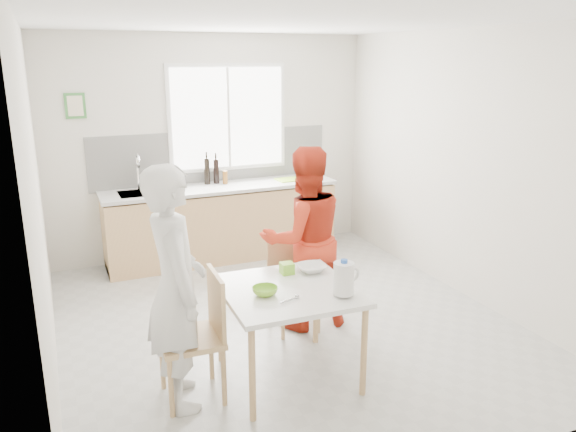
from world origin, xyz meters
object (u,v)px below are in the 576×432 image
at_px(bowl_white, 311,268).
at_px(milk_jug, 344,278).
at_px(chair_left, 200,331).
at_px(person_white, 176,288).
at_px(wine_bottle_a, 207,171).
at_px(wine_bottle_b, 216,171).
at_px(dining_table, 288,298).
at_px(bowl_green, 265,291).
at_px(chair_far, 291,277).
at_px(person_red, 304,239).

bearing_deg(bowl_white, milk_jug, -89.50).
height_order(chair_left, person_white, person_white).
relative_size(chair_left, wine_bottle_a, 2.96).
xyz_separation_m(chair_left, wine_bottle_b, (1.01, 2.95, 0.55)).
relative_size(chair_left, milk_jug, 3.62).
xyz_separation_m(dining_table, wine_bottle_a, (0.21, 2.98, 0.41)).
relative_size(person_white, bowl_green, 9.29).
distance_m(chair_left, bowl_green, 0.54).
distance_m(chair_left, chair_far, 1.31).
bearing_deg(bowl_white, dining_table, -142.29).
distance_m(person_red, bowl_green, 1.08).
relative_size(person_red, wine_bottle_b, 5.59).
xyz_separation_m(person_white, wine_bottle_a, (1.05, 2.95, 0.20)).
bearing_deg(dining_table, person_white, 177.90).
bearing_deg(chair_far, wine_bottle_b, 93.41).
relative_size(milk_jug, wine_bottle_a, 0.82).
distance_m(person_white, milk_jug, 1.19).
distance_m(person_white, wine_bottle_b, 3.17).
distance_m(chair_far, bowl_green, 1.07).
relative_size(wine_bottle_a, wine_bottle_b, 1.07).
bearing_deg(chair_left, bowl_white, 104.33).
height_order(dining_table, bowl_white, bowl_white).
distance_m(person_red, wine_bottle_a, 2.23).
distance_m(chair_far, wine_bottle_b, 2.25).
xyz_separation_m(dining_table, person_red, (0.49, 0.78, 0.17)).
height_order(chair_far, wine_bottle_a, wine_bottle_a).
bearing_deg(wine_bottle_a, dining_table, -94.11).
height_order(person_red, bowl_white, person_red).
height_order(person_white, person_red, person_white).
relative_size(chair_left, bowl_green, 5.02).
bearing_deg(milk_jug, bowl_white, 92.59).
relative_size(dining_table, milk_jug, 3.83).
relative_size(chair_left, person_white, 0.54).
bearing_deg(bowl_green, chair_far, 55.48).
relative_size(bowl_green, milk_jug, 0.72).
distance_m(chair_far, milk_jug, 1.17).
height_order(wine_bottle_a, wine_bottle_b, wine_bottle_a).
bearing_deg(wine_bottle_a, wine_bottle_b, -0.51).
height_order(person_white, wine_bottle_b, person_white).
bearing_deg(bowl_white, bowl_green, -151.13).
bearing_deg(person_red, person_white, 31.53).
xyz_separation_m(chair_left, chair_far, (1.06, 0.78, -0.04)).
xyz_separation_m(bowl_white, wine_bottle_b, (0.02, 2.74, 0.30)).
bearing_deg(chair_left, chair_far, 128.43).
xyz_separation_m(milk_jug, wine_bottle_b, (0.02, 3.27, 0.18)).
bearing_deg(bowl_green, milk_jug, -25.78).
xyz_separation_m(bowl_green, milk_jug, (0.52, -0.25, 0.11)).
distance_m(bowl_green, wine_bottle_a, 3.06).
bearing_deg(bowl_green, person_white, 173.39).
bearing_deg(wine_bottle_a, person_white, -109.57).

